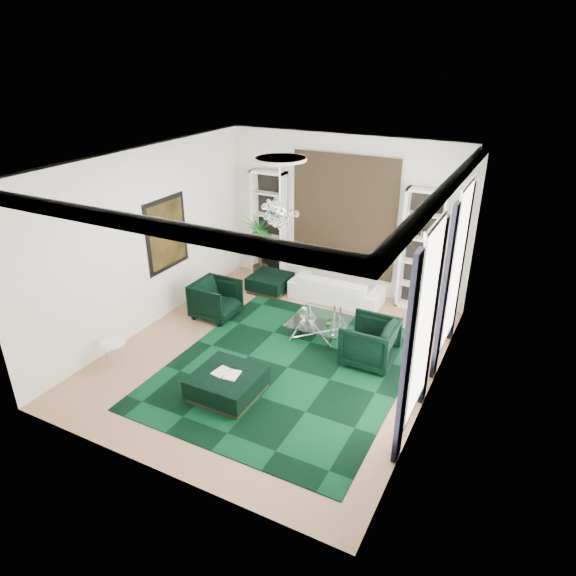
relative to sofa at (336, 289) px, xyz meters
The scene contains 30 objects.
floor 2.78m from the sofa, 93.58° to the right, with size 6.00×7.00×0.02m, color tan.
ceiling 4.45m from the sofa, 93.58° to the right, with size 6.00×7.00×0.02m, color white.
wall_back 1.76m from the sofa, 102.83° to the left, with size 6.00×0.02×3.80m, color white.
wall_front 6.46m from the sofa, 91.57° to the right, with size 6.00×0.02×3.80m, color white.
wall_left 4.50m from the sofa, 139.12° to the right, with size 0.02×7.00×3.80m, color white.
wall_right 4.26m from the sofa, 44.14° to the right, with size 0.02×7.00×3.80m, color white.
crown_molding 4.36m from the sofa, 93.58° to the right, with size 6.00×7.00×0.18m, color white, non-canonical shape.
ceiling_medallion 4.24m from the sofa, 94.01° to the right, with size 0.90×0.90×0.05m, color white.
tapestry 1.74m from the sofa, 103.71° to the left, with size 2.50×0.06×2.80m, color black.
shelving_left 2.44m from the sofa, 165.33° to the left, with size 0.90×0.38×2.80m, color white, non-canonical shape.
shelving_right 2.15m from the sofa, 17.36° to the left, with size 0.90×0.38×2.80m, color white, non-canonical shape.
painting 4.11m from the sofa, 145.56° to the right, with size 0.04×1.30×1.60m, color black.
window_near 4.88m from the sofa, 52.36° to the right, with size 0.03×1.10×2.90m, color white.
curtain_near_a 5.40m from the sofa, 57.89° to the right, with size 0.07×0.30×3.25m, color black.
curtain_near_b 4.22m from the sofa, 45.93° to the right, with size 0.07×0.30×3.25m, color black.
window_far 3.47m from the sofa, 24.00° to the right, with size 0.03×1.10×2.90m, color white.
curtain_far_a 3.69m from the sofa, 36.17° to the right, with size 0.07×0.30×3.25m, color black.
curtain_far_b 3.12m from the sofa, ahead, with size 0.07×0.30×3.25m, color black.
rug 3.12m from the sofa, 84.67° to the right, with size 4.20×5.00×0.02m, color black.
sofa is the anchor object (origin of this frame).
armchair_left 2.88m from the sofa, 136.58° to the right, with size 0.91×0.94×0.85m, color black.
armchair_right 2.70m from the sofa, 54.22° to the right, with size 0.95×0.98×0.89m, color black.
coffee_table 1.76m from the sofa, 78.59° to the right, with size 1.18×1.18×0.41m, color white, non-canonical shape.
ottoman_side 1.70m from the sofa, behind, with size 0.93×0.93×0.41m, color black.
ottoman_front 4.32m from the sofa, 93.46° to the right, with size 1.10×1.10×0.44m, color black.
book 4.32m from the sofa, 93.46° to the right, with size 0.46×0.31×0.03m, color white.
side_table 5.24m from the sofa, 121.33° to the right, with size 0.48×0.48×0.46m, color white.
palm 2.41m from the sofa, behind, with size 1.37×1.37×2.19m, color #17591D, non-canonical shape.
chandelier 3.61m from the sofa, 93.05° to the right, with size 0.71×0.71×0.64m, color white, non-canonical shape.
table_plant 2.08m from the sofa, 71.91° to the right, with size 0.13×0.10×0.23m, color #17591D.
Camera 1 is at (4.21, -7.59, 5.49)m, focal length 32.00 mm.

